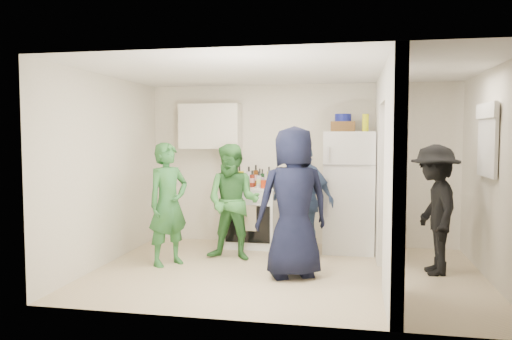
{
  "coord_description": "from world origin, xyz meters",
  "views": [
    {
      "loc": [
        0.8,
        -6.09,
        1.71
      ],
      "look_at": [
        -0.45,
        0.4,
        1.25
      ],
      "focal_mm": 35.0,
      "sensor_mm": 36.0,
      "label": 1
    }
  ],
  "objects_px": {
    "person_nook": "(435,209)",
    "person_denim": "(302,200)",
    "blue_bowl": "(343,118)",
    "fridge": "(349,192)",
    "wicker_basket": "(343,127)",
    "yellow_cup_stack_top": "(365,123)",
    "person_green_center": "(233,202)",
    "stove": "(252,216)",
    "person_green_left": "(168,204)",
    "person_navy": "(293,202)"
  },
  "relations": [
    {
      "from": "blue_bowl",
      "to": "person_green_center",
      "type": "relative_size",
      "value": 0.15
    },
    {
      "from": "person_green_center",
      "to": "person_nook",
      "type": "distance_m",
      "value": 2.61
    },
    {
      "from": "blue_bowl",
      "to": "stove",
      "type": "bearing_deg",
      "value": -179.16
    },
    {
      "from": "person_navy",
      "to": "person_nook",
      "type": "bearing_deg",
      "value": 171.48
    },
    {
      "from": "fridge",
      "to": "person_nook",
      "type": "height_order",
      "value": "fridge"
    },
    {
      "from": "person_green_left",
      "to": "fridge",
      "type": "bearing_deg",
      "value": -25.54
    },
    {
      "from": "wicker_basket",
      "to": "person_denim",
      "type": "bearing_deg",
      "value": -131.29
    },
    {
      "from": "person_green_center",
      "to": "stove",
      "type": "bearing_deg",
      "value": 88.84
    },
    {
      "from": "fridge",
      "to": "person_denim",
      "type": "bearing_deg",
      "value": -138.69
    },
    {
      "from": "person_denim",
      "to": "stove",
      "type": "bearing_deg",
      "value": 170.23
    },
    {
      "from": "stove",
      "to": "person_green_left",
      "type": "distance_m",
      "value": 1.59
    },
    {
      "from": "fridge",
      "to": "person_nook",
      "type": "relative_size",
      "value": 1.1
    },
    {
      "from": "stove",
      "to": "person_green_center",
      "type": "distance_m",
      "value": 0.92
    },
    {
      "from": "blue_bowl",
      "to": "person_navy",
      "type": "relative_size",
      "value": 0.13
    },
    {
      "from": "person_nook",
      "to": "person_denim",
      "type": "bearing_deg",
      "value": -109.94
    },
    {
      "from": "fridge",
      "to": "wicker_basket",
      "type": "distance_m",
      "value": 0.96
    },
    {
      "from": "stove",
      "to": "person_navy",
      "type": "xyz_separation_m",
      "value": [
        0.82,
        -1.55,
        0.45
      ]
    },
    {
      "from": "person_navy",
      "to": "person_nook",
      "type": "height_order",
      "value": "person_navy"
    },
    {
      "from": "person_navy",
      "to": "yellow_cup_stack_top",
      "type": "bearing_deg",
      "value": -145.87
    },
    {
      "from": "yellow_cup_stack_top",
      "to": "person_green_center",
      "type": "distance_m",
      "value": 2.21
    },
    {
      "from": "fridge",
      "to": "person_navy",
      "type": "xyz_separation_m",
      "value": [
        -0.65,
        -1.52,
        0.03
      ]
    },
    {
      "from": "person_denim",
      "to": "blue_bowl",
      "type": "bearing_deg",
      "value": 73.88
    },
    {
      "from": "yellow_cup_stack_top",
      "to": "person_green_left",
      "type": "height_order",
      "value": "yellow_cup_stack_top"
    },
    {
      "from": "stove",
      "to": "blue_bowl",
      "type": "relative_size",
      "value": 3.86
    },
    {
      "from": "stove",
      "to": "blue_bowl",
      "type": "bearing_deg",
      "value": 0.84
    },
    {
      "from": "fridge",
      "to": "person_green_center",
      "type": "distance_m",
      "value": 1.76
    },
    {
      "from": "person_denim",
      "to": "person_green_center",
      "type": "bearing_deg",
      "value": -138.91
    },
    {
      "from": "wicker_basket",
      "to": "person_nook",
      "type": "xyz_separation_m",
      "value": [
        1.15,
        -1.09,
        -1.04
      ]
    },
    {
      "from": "blue_bowl",
      "to": "person_nook",
      "type": "distance_m",
      "value": 1.97
    },
    {
      "from": "yellow_cup_stack_top",
      "to": "person_nook",
      "type": "height_order",
      "value": "yellow_cup_stack_top"
    },
    {
      "from": "wicker_basket",
      "to": "yellow_cup_stack_top",
      "type": "height_order",
      "value": "yellow_cup_stack_top"
    },
    {
      "from": "yellow_cup_stack_top",
      "to": "stove",
      "type": "bearing_deg",
      "value": 175.59
    },
    {
      "from": "yellow_cup_stack_top",
      "to": "person_green_left",
      "type": "xyz_separation_m",
      "value": [
        -2.55,
        -1.16,
        -1.08
      ]
    },
    {
      "from": "wicker_basket",
      "to": "yellow_cup_stack_top",
      "type": "relative_size",
      "value": 1.4
    },
    {
      "from": "yellow_cup_stack_top",
      "to": "person_navy",
      "type": "height_order",
      "value": "yellow_cup_stack_top"
    },
    {
      "from": "yellow_cup_stack_top",
      "to": "person_denim",
      "type": "distance_m",
      "value": 1.45
    },
    {
      "from": "yellow_cup_stack_top",
      "to": "wicker_basket",
      "type": "bearing_deg",
      "value": 154.89
    },
    {
      "from": "blue_bowl",
      "to": "person_green_center",
      "type": "distance_m",
      "value": 2.06
    },
    {
      "from": "fridge",
      "to": "person_green_center",
      "type": "xyz_separation_m",
      "value": [
        -1.56,
        -0.82,
        -0.09
      ]
    },
    {
      "from": "stove",
      "to": "wicker_basket",
      "type": "relative_size",
      "value": 2.65
    },
    {
      "from": "wicker_basket",
      "to": "person_green_center",
      "type": "height_order",
      "value": "wicker_basket"
    },
    {
      "from": "person_nook",
      "to": "yellow_cup_stack_top",
      "type": "bearing_deg",
      "value": -142.45
    },
    {
      "from": "stove",
      "to": "yellow_cup_stack_top",
      "type": "relative_size",
      "value": 3.7
    },
    {
      "from": "person_green_left",
      "to": "person_navy",
      "type": "distance_m",
      "value": 1.71
    },
    {
      "from": "person_denim",
      "to": "person_navy",
      "type": "relative_size",
      "value": 0.89
    },
    {
      "from": "wicker_basket",
      "to": "fridge",
      "type": "bearing_deg",
      "value": -26.57
    },
    {
      "from": "yellow_cup_stack_top",
      "to": "person_green_center",
      "type": "relative_size",
      "value": 0.16
    },
    {
      "from": "yellow_cup_stack_top",
      "to": "person_navy",
      "type": "distance_m",
      "value": 1.93
    },
    {
      "from": "wicker_basket",
      "to": "yellow_cup_stack_top",
      "type": "distance_m",
      "value": 0.36
    },
    {
      "from": "yellow_cup_stack_top",
      "to": "person_nook",
      "type": "bearing_deg",
      "value": -48.6
    }
  ]
}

